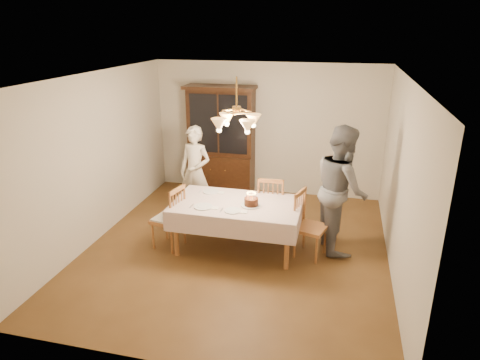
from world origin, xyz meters
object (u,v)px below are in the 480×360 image
(china_hutch, at_px, (221,143))
(elderly_woman, at_px, (195,172))
(dining_table, at_px, (237,207))
(birthday_cake, at_px, (251,202))
(chair_far_side, at_px, (271,208))

(china_hutch, xyz_separation_m, elderly_woman, (-0.14, -1.19, -0.23))
(dining_table, xyz_separation_m, elderly_woman, (-1.02, 1.07, 0.13))
(china_hutch, xyz_separation_m, birthday_cake, (1.11, -2.31, -0.23))
(elderly_woman, bearing_deg, china_hutch, 96.09)
(elderly_woman, relative_size, birthday_cake, 5.42)
(chair_far_side, bearing_deg, elderly_woman, 164.15)
(dining_table, xyz_separation_m, chair_far_side, (0.42, 0.66, -0.24))
(dining_table, height_order, chair_far_side, chair_far_side)
(chair_far_side, xyz_separation_m, elderly_woman, (-1.44, 0.41, 0.37))
(birthday_cake, bearing_deg, elderly_woman, 138.05)
(chair_far_side, distance_m, elderly_woman, 1.54)
(chair_far_side, distance_m, birthday_cake, 0.83)
(dining_table, distance_m, birthday_cake, 0.27)
(china_hutch, relative_size, chair_far_side, 2.16)
(dining_table, relative_size, chair_far_side, 1.90)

